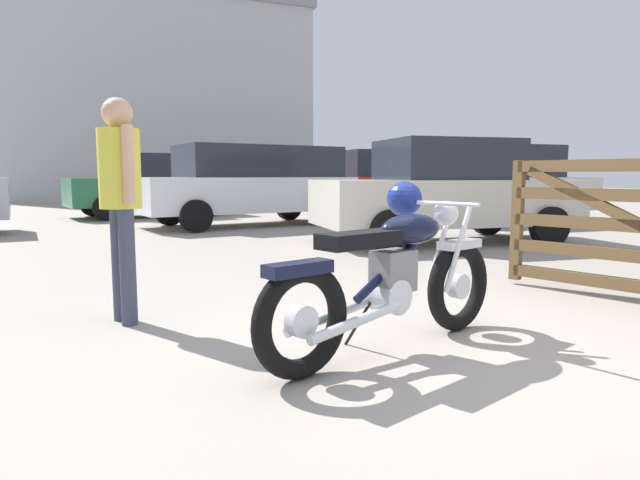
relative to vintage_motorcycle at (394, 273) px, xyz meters
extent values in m
plane|color=gray|center=(0.35, -0.15, -0.49)|extent=(80.00, 80.00, 0.00)
torus|color=black|center=(0.64, 0.19, -0.17)|extent=(0.64, 0.31, 0.64)
cylinder|color=silver|center=(0.64, 0.19, -0.17)|extent=(0.20, 0.13, 0.18)
torus|color=black|center=(-0.72, -0.27, -0.17)|extent=(0.64, 0.31, 0.64)
cylinder|color=silver|center=(-0.72, -0.27, -0.17)|extent=(0.20, 0.13, 0.18)
cube|color=silver|center=(0.64, 0.19, 0.13)|extent=(0.38, 0.24, 0.06)
cube|color=black|center=(-0.74, -0.28, 0.12)|extent=(0.42, 0.25, 0.07)
cylinder|color=silver|center=(0.50, 0.22, 0.11)|extent=(0.28, 0.13, 0.58)
cylinder|color=silver|center=(0.54, 0.08, 0.11)|extent=(0.28, 0.13, 0.58)
sphere|color=silver|center=(0.48, 0.14, 0.35)|extent=(0.17, 0.17, 0.17)
cylinder|color=silver|center=(0.40, 0.11, 0.42)|extent=(0.23, 0.60, 0.03)
sphere|color=navy|center=(0.30, 0.39, 0.44)|extent=(0.25, 0.25, 0.25)
cylinder|color=black|center=(0.02, -0.02, 0.09)|extent=(0.73, 0.30, 0.47)
ellipsoid|color=black|center=(0.13, 0.02, 0.27)|extent=(0.56, 0.38, 0.20)
cube|color=black|center=(-0.31, -0.13, 0.24)|extent=(0.58, 0.36, 0.09)
cube|color=slate|center=(-0.02, -0.03, 0.02)|extent=(0.30, 0.25, 0.26)
cylinder|color=silver|center=(-0.06, -0.05, -0.13)|extent=(0.27, 0.26, 0.22)
cylinder|color=silver|center=(-0.45, -0.08, -0.21)|extent=(0.68, 0.28, 0.14)
cylinder|color=silver|center=(-0.39, -0.26, -0.21)|extent=(0.68, 0.28, 0.14)
cylinder|color=black|center=(-0.21, 0.08, -0.33)|extent=(0.10, 0.23, 0.33)
cube|color=brown|center=(2.20, 1.36, 0.16)|extent=(0.11, 0.12, 1.20)
cylinder|color=#383D51|center=(-1.57, 1.40, -0.06)|extent=(0.12, 0.12, 0.86)
cylinder|color=#383D51|center=(-1.53, 1.22, -0.06)|extent=(0.12, 0.12, 0.86)
cylinder|color=gold|center=(-1.55, 1.31, 0.66)|extent=(0.30, 0.30, 0.58)
cylinder|color=tan|center=(-1.60, 1.49, 0.69)|extent=(0.08, 0.08, 0.55)
cylinder|color=tan|center=(-1.50, 1.13, 0.69)|extent=(0.08, 0.08, 0.55)
sphere|color=tan|center=(-1.55, 1.31, 1.06)|extent=(0.22, 0.22, 0.22)
cylinder|color=black|center=(7.32, 11.25, -0.19)|extent=(0.61, 0.23, 0.60)
cylinder|color=black|center=(7.22, 9.61, -0.19)|extent=(0.61, 0.23, 0.60)
cylinder|color=black|center=(4.93, 11.40, -0.19)|extent=(0.61, 0.23, 0.60)
cylinder|color=black|center=(4.82, 9.76, -0.19)|extent=(0.61, 0.23, 0.60)
cube|color=red|center=(6.07, 10.50, 0.19)|extent=(4.00, 1.89, 0.76)
cube|color=#232833|center=(5.82, 10.52, 0.93)|extent=(2.49, 1.67, 0.72)
cylinder|color=black|center=(2.15, 3.86, -0.18)|extent=(0.64, 0.27, 0.62)
cylinder|color=black|center=(2.35, 5.57, -0.18)|extent=(0.64, 0.27, 0.62)
cylinder|color=black|center=(4.84, 3.56, -0.18)|extent=(0.64, 0.27, 0.62)
cylinder|color=black|center=(5.03, 5.27, -0.18)|extent=(0.64, 0.27, 0.62)
cube|color=beige|center=(3.59, 4.57, 0.18)|extent=(4.37, 2.18, 0.72)
cube|color=#232833|center=(3.59, 4.57, 0.86)|extent=(2.16, 1.77, 0.64)
cylinder|color=black|center=(-1.47, 11.36, -0.18)|extent=(0.65, 0.31, 0.62)
cylinder|color=black|center=(-1.78, 13.05, -0.18)|extent=(0.65, 0.31, 0.62)
cylinder|color=black|center=(1.18, 11.84, -0.18)|extent=(0.65, 0.31, 0.62)
cylinder|color=black|center=(0.88, 13.54, -0.18)|extent=(0.65, 0.31, 0.62)
cube|color=#23663D|center=(-0.30, 12.45, 0.18)|extent=(4.44, 2.44, 0.72)
cube|color=#232833|center=(-0.30, 12.45, 0.86)|extent=(2.25, 1.89, 0.64)
cylinder|color=black|center=(0.07, 7.73, -0.17)|extent=(0.67, 0.31, 0.64)
cylinder|color=black|center=(-0.21, 9.47, -0.17)|extent=(0.67, 0.31, 0.64)
cylinder|color=black|center=(3.03, 8.22, -0.17)|extent=(0.67, 0.31, 0.64)
cylinder|color=black|center=(2.75, 9.96, -0.17)|extent=(0.67, 0.31, 0.64)
cube|color=silver|center=(1.41, 8.84, 0.20)|extent=(4.92, 2.50, 0.74)
cube|color=#232833|center=(1.71, 8.89, 0.91)|extent=(3.71, 2.15, 0.68)
cylinder|color=black|center=(8.47, 7.97, -0.19)|extent=(0.61, 0.22, 0.60)
cylinder|color=black|center=(8.38, 6.34, -0.19)|extent=(0.61, 0.22, 0.60)
cylinder|color=black|center=(6.07, 8.10, -0.19)|extent=(0.61, 0.22, 0.60)
cylinder|color=black|center=(5.99, 6.46, -0.19)|extent=(0.61, 0.22, 0.60)
cube|color=beige|center=(7.23, 7.22, 0.19)|extent=(3.98, 1.84, 0.76)
cube|color=#232833|center=(6.98, 7.23, 0.93)|extent=(2.47, 1.64, 0.72)
cube|color=#B2B2B7|center=(1.33, 27.81, 4.02)|extent=(14.15, 10.96, 9.01)
cube|color=gray|center=(1.33, 27.81, 8.77)|extent=(14.45, 11.26, 0.50)
camera|label=1|loc=(-1.73, -2.99, 0.61)|focal=30.90mm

